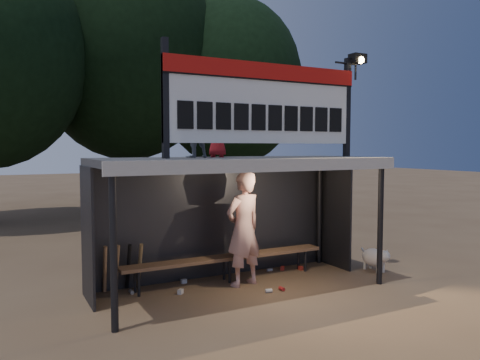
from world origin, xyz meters
TOP-DOWN VIEW (x-y plane):
  - ground at (0.00, 0.00)m, footprint 80.00×80.00m
  - player at (0.16, 0.20)m, footprint 0.85×0.66m
  - child_a at (-0.76, 0.28)m, footprint 0.54×0.46m
  - child_b at (-0.23, 0.45)m, footprint 0.46×0.35m
  - dugout_shelter at (0.00, 0.24)m, footprint 5.10×2.08m
  - scoreboard_assembly at (0.56, -0.01)m, footprint 4.10×0.27m
  - bench at (0.00, 0.55)m, footprint 4.00×0.35m
  - tree_mid at (1.00, 11.50)m, footprint 7.22×7.22m
  - tree_right at (5.00, 10.50)m, footprint 6.08×6.08m
  - dog at (2.96, -0.21)m, footprint 0.36×0.81m
  - bats at (-1.87, 0.82)m, footprint 0.68×0.35m
  - litter at (0.18, 0.37)m, footprint 3.54×1.32m

SIDE VIEW (x-z plane):
  - ground at x=0.00m, z-range 0.00..0.00m
  - litter at x=0.18m, z-range 0.00..0.08m
  - dog at x=2.96m, z-range 0.03..0.53m
  - bats at x=-1.87m, z-range 0.01..0.85m
  - bench at x=0.00m, z-range 0.19..0.67m
  - player at x=0.16m, z-range 0.00..2.07m
  - dugout_shelter at x=0.00m, z-range 0.69..3.01m
  - child_b at x=-0.23m, z-range 2.32..3.15m
  - child_a at x=-0.76m, z-range 2.32..3.33m
  - scoreboard_assembly at x=0.56m, z-range 2.33..4.32m
  - tree_right at x=5.00m, z-range 0.83..9.55m
  - tree_mid at x=1.00m, z-range 0.99..11.34m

